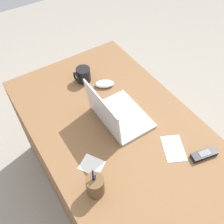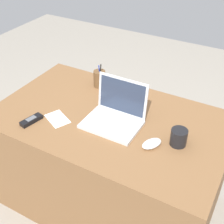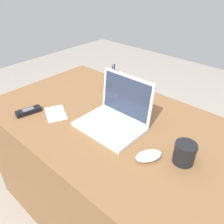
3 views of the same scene
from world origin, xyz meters
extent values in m
plane|color=gray|center=(0.00, 0.00, 0.00)|extent=(6.00, 6.00, 0.00)
cube|color=brown|center=(0.00, 0.00, 0.37)|extent=(1.35, 0.82, 0.73)
cube|color=silver|center=(0.05, -0.06, 0.74)|extent=(0.31, 0.22, 0.02)
cube|color=silver|center=(0.05, -0.04, 0.75)|extent=(0.26, 0.11, 0.00)
cube|color=silver|center=(0.05, -0.13, 0.75)|extent=(0.09, 0.05, 0.00)
cube|color=silver|center=(0.05, 0.06, 0.86)|extent=(0.30, 0.03, 0.22)
cube|color=#283347|center=(0.05, 0.06, 0.86)|extent=(0.27, 0.02, 0.19)
ellipsoid|color=white|center=(0.31, -0.11, 0.75)|extent=(0.11, 0.13, 0.03)
cylinder|color=black|center=(0.42, -0.03, 0.78)|extent=(0.09, 0.09, 0.09)
torus|color=black|center=(0.42, 0.02, 0.78)|extent=(0.07, 0.01, 0.07)
cube|color=black|center=(-0.36, -0.25, 0.75)|extent=(0.07, 0.14, 0.02)
cube|color=#595B60|center=(-0.36, -0.25, 0.76)|extent=(0.04, 0.06, 0.00)
cylinder|color=brown|center=(-0.23, 0.28, 0.79)|extent=(0.08, 0.08, 0.11)
cylinder|color=#1933B2|center=(-0.23, 0.28, 0.82)|extent=(0.01, 0.02, 0.13)
cylinder|color=black|center=(-0.23, 0.28, 0.83)|extent=(0.03, 0.02, 0.14)
cube|color=white|center=(-0.11, 0.23, 0.74)|extent=(0.14, 0.13, 0.00)
cube|color=white|center=(-0.25, -0.16, 0.74)|extent=(0.18, 0.16, 0.00)
camera|label=1|loc=(-0.65, 0.46, 1.81)|focal=40.62mm
camera|label=2|loc=(0.71, -1.24, 1.80)|focal=49.37mm
camera|label=3|loc=(0.66, -0.72, 1.41)|focal=37.07mm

